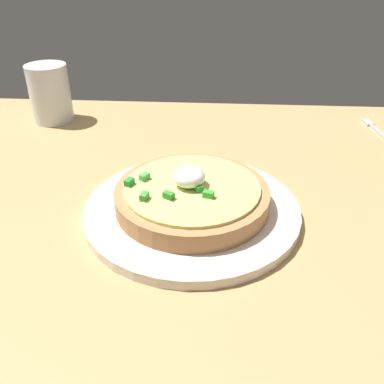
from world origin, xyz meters
The scene contains 5 objects.
dining_table centered at (0.00, 0.00, 1.13)cm, with size 124.21×69.99×2.26cm, color tan.
plate centered at (5.39, -6.99, 2.92)cm, with size 27.51×27.51×1.33cm, color silver.
pizza centered at (5.36, -6.99, 5.10)cm, with size 19.47×19.47×5.29cm.
cup_far centered at (-23.67, 23.34, 7.01)cm, with size 7.61×7.61×10.72cm.
fork centered at (37.58, 22.54, 2.51)cm, with size 2.41×10.74×0.50cm.
Camera 1 is at (8.27, -50.39, 32.68)cm, focal length 38.22 mm.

